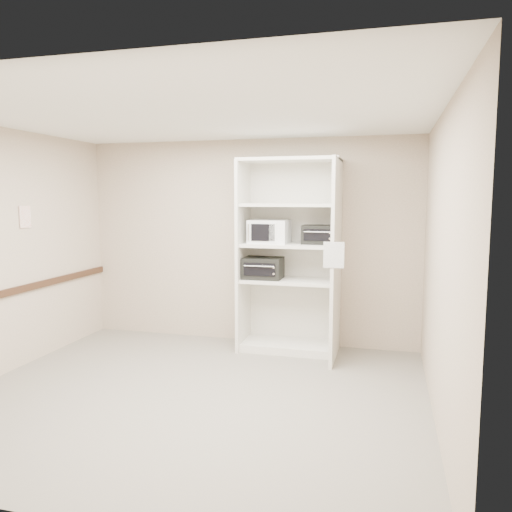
% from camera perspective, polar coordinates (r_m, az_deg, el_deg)
% --- Properties ---
extents(floor, '(4.50, 4.00, 0.01)m').
position_cam_1_polar(floor, '(5.15, -7.16, -15.52)').
color(floor, '#69645A').
rests_on(floor, ground).
extents(ceiling, '(4.50, 4.00, 0.01)m').
position_cam_1_polar(ceiling, '(4.82, -7.64, 15.69)').
color(ceiling, white).
extents(wall_back, '(4.50, 0.02, 2.70)m').
position_cam_1_polar(wall_back, '(6.69, -0.89, 1.63)').
color(wall_back, '#C5B29B').
rests_on(wall_back, ground).
extents(wall_front, '(4.50, 0.02, 2.70)m').
position_cam_1_polar(wall_front, '(3.07, -21.71, -4.91)').
color(wall_front, '#C5B29B').
rests_on(wall_front, ground).
extents(wall_right, '(0.02, 4.00, 2.70)m').
position_cam_1_polar(wall_right, '(4.47, 20.39, -1.33)').
color(wall_right, '#C5B29B').
rests_on(wall_right, ground).
extents(shelving_unit, '(1.24, 0.92, 2.42)m').
position_cam_1_polar(shelving_unit, '(6.27, 4.24, -0.74)').
color(shelving_unit, silver).
rests_on(shelving_unit, floor).
extents(microwave, '(0.50, 0.38, 0.29)m').
position_cam_1_polar(microwave, '(6.27, 1.53, 2.81)').
color(microwave, white).
rests_on(microwave, shelving_unit).
extents(toaster_oven_upper, '(0.41, 0.30, 0.23)m').
position_cam_1_polar(toaster_oven_upper, '(6.21, 7.23, 2.45)').
color(toaster_oven_upper, black).
rests_on(toaster_oven_upper, shelving_unit).
extents(toaster_oven_lower, '(0.48, 0.37, 0.27)m').
position_cam_1_polar(toaster_oven_lower, '(6.31, 0.81, -1.38)').
color(toaster_oven_lower, black).
rests_on(toaster_oven_lower, shelving_unit).
extents(paper_sign, '(0.22, 0.01, 0.28)m').
position_cam_1_polar(paper_sign, '(5.55, 8.88, 0.11)').
color(paper_sign, white).
rests_on(paper_sign, shelving_unit).
extents(chair_rail, '(0.04, 3.98, 0.08)m').
position_cam_1_polar(chair_rail, '(6.07, -27.23, -3.93)').
color(chair_rail, '#321E11').
rests_on(chair_rail, wall_left).
extents(wall_poster, '(0.01, 0.18, 0.25)m').
position_cam_1_polar(wall_poster, '(6.34, -24.88, 4.08)').
color(wall_poster, white).
rests_on(wall_poster, wall_left).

